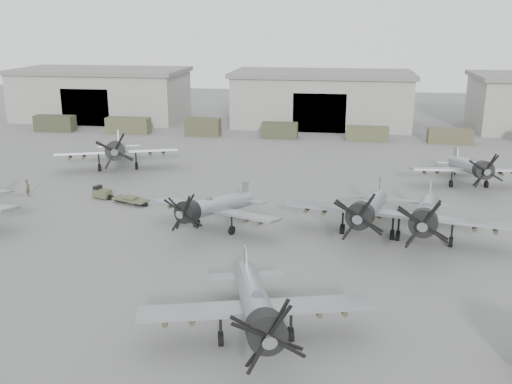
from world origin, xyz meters
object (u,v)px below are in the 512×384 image
(aircraft_near_1, at_px, (256,305))
(aircraft_extra_575, at_px, (368,208))
(tug_trailer, at_px, (113,196))
(ground_crew, at_px, (28,188))
(aircraft_mid_2, at_px, (426,215))
(aircraft_mid_1, at_px, (213,207))
(aircraft_far_1, at_px, (471,167))
(aircraft_far_0, at_px, (117,149))

(aircraft_near_1, height_order, aircraft_extra_575, aircraft_extra_575)
(tug_trailer, xyz_separation_m, ground_crew, (-8.84, 0.11, 0.38))
(aircraft_extra_575, relative_size, ground_crew, 7.82)
(tug_trailer, bearing_deg, aircraft_mid_2, 6.34)
(aircraft_extra_575, bearing_deg, aircraft_mid_1, -166.58)
(aircraft_mid_1, distance_m, aircraft_mid_2, 16.81)
(aircraft_near_1, relative_size, tug_trailer, 2.03)
(aircraft_near_1, xyz_separation_m, aircraft_mid_2, (10.67, 16.09, 0.11))
(aircraft_mid_1, bearing_deg, ground_crew, -178.04)
(aircraft_far_1, xyz_separation_m, tug_trailer, (-34.80, -9.84, -1.71))
(aircraft_far_1, bearing_deg, aircraft_far_0, 172.00)
(aircraft_mid_2, distance_m, aircraft_far_0, 36.73)
(aircraft_far_0, height_order, aircraft_extra_575, aircraft_far_0)
(ground_crew, bearing_deg, aircraft_far_1, -94.84)
(aircraft_far_0, xyz_separation_m, aircraft_far_1, (38.68, -1.12, -0.33))
(ground_crew, bearing_deg, aircraft_mid_1, -125.84)
(aircraft_far_0, bearing_deg, tug_trailer, -90.58)
(aircraft_mid_2, bearing_deg, aircraft_far_0, 161.58)
(aircraft_mid_2, xyz_separation_m, aircraft_extra_575, (-4.35, 0.85, 0.00))
(aircraft_far_0, distance_m, aircraft_far_1, 38.70)
(aircraft_far_0, bearing_deg, aircraft_far_1, -21.74)
(aircraft_far_0, relative_size, ground_crew, 8.06)
(aircraft_mid_1, bearing_deg, aircraft_far_1, 55.58)
(tug_trailer, bearing_deg, aircraft_far_0, 129.56)
(aircraft_near_1, xyz_separation_m, tug_trailer, (-17.56, 22.98, -1.82))
(aircraft_near_1, distance_m, aircraft_far_1, 37.07)
(aircraft_mid_1, bearing_deg, aircraft_near_1, -49.01)
(aircraft_near_1, relative_size, aircraft_extra_575, 0.95)
(aircraft_mid_2, relative_size, ground_crew, 7.82)
(aircraft_far_0, xyz_separation_m, ground_crew, (-4.96, -10.85, -1.66))
(aircraft_far_1, xyz_separation_m, aircraft_extra_575, (-10.93, -15.88, 0.22))
(aircraft_near_1, height_order, tug_trailer, aircraft_near_1)
(aircraft_far_0, bearing_deg, aircraft_mid_2, -49.15)
(aircraft_mid_2, bearing_deg, aircraft_extra_575, 179.63)
(tug_trailer, bearing_deg, ground_crew, -160.65)
(aircraft_near_1, bearing_deg, ground_crew, 123.12)
(aircraft_near_1, relative_size, ground_crew, 7.41)
(aircraft_far_0, distance_m, ground_crew, 12.04)
(tug_trailer, bearing_deg, aircraft_extra_575, 5.85)
(ground_crew, bearing_deg, tug_trailer, -108.10)
(aircraft_near_1, xyz_separation_m, ground_crew, (-26.40, 23.09, -1.44))
(aircraft_mid_1, distance_m, ground_crew, 21.39)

